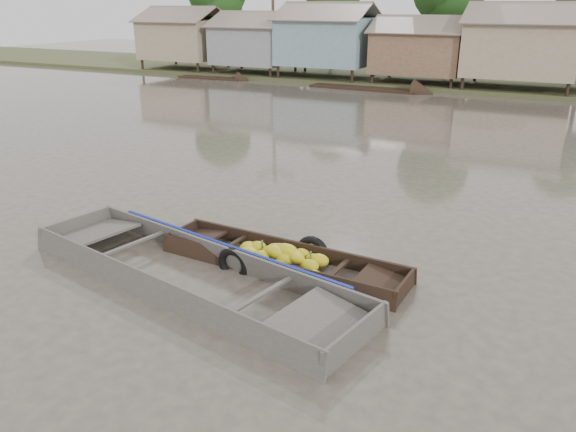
% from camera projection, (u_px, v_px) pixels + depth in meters
% --- Properties ---
extents(ground, '(120.00, 120.00, 0.00)m').
position_uv_depth(ground, '(245.00, 270.00, 11.95)').
color(ground, '#4A4239').
rests_on(ground, ground).
extents(riverbank, '(120.00, 12.47, 10.22)m').
position_uv_depth(riverbank, '(535.00, 39.00, 36.24)').
color(riverbank, '#384723').
rests_on(riverbank, ground).
extents(banana_boat, '(5.63, 1.62, 0.80)m').
position_uv_depth(banana_boat, '(279.00, 260.00, 12.07)').
color(banana_boat, black).
rests_on(banana_boat, ground).
extents(viewer_boat, '(8.28, 3.65, 0.65)m').
position_uv_depth(viewer_boat, '(192.00, 279.00, 11.40)').
color(viewer_boat, '#403B36').
rests_on(viewer_boat, ground).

